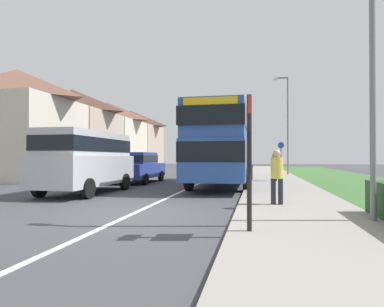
{
  "coord_description": "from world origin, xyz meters",
  "views": [
    {
      "loc": [
        3.14,
        -7.78,
        1.46
      ],
      "look_at": [
        0.58,
        4.83,
        1.6
      ],
      "focal_mm": 30.15,
      "sensor_mm": 36.0,
      "label": 1
    }
  ],
  "objects_px": {
    "parked_van_silver": "(87,157)",
    "pedestrian_walking_away": "(274,166)",
    "bus_stop_sign": "(249,153)",
    "parked_car_blue": "(138,166)",
    "pedestrian_at_stop": "(277,174)",
    "street_lamp_near": "(367,35)",
    "street_lamp_mid": "(286,119)",
    "cycle_route_sign": "(281,157)",
    "double_decker_bus": "(224,144)"
  },
  "relations": [
    {
      "from": "pedestrian_walking_away",
      "to": "pedestrian_at_stop",
      "type": "bearing_deg",
      "value": -92.32
    },
    {
      "from": "pedestrian_at_stop",
      "to": "pedestrian_walking_away",
      "type": "bearing_deg",
      "value": 87.68
    },
    {
      "from": "pedestrian_at_stop",
      "to": "street_lamp_mid",
      "type": "distance_m",
      "value": 16.69
    },
    {
      "from": "parked_car_blue",
      "to": "bus_stop_sign",
      "type": "relative_size",
      "value": 1.74
    },
    {
      "from": "pedestrian_at_stop",
      "to": "street_lamp_mid",
      "type": "height_order",
      "value": "street_lamp_mid"
    },
    {
      "from": "double_decker_bus",
      "to": "parked_van_silver",
      "type": "height_order",
      "value": "double_decker_bus"
    },
    {
      "from": "parked_van_silver",
      "to": "street_lamp_mid",
      "type": "height_order",
      "value": "street_lamp_mid"
    },
    {
      "from": "double_decker_bus",
      "to": "pedestrian_walking_away",
      "type": "relative_size",
      "value": 6.01
    },
    {
      "from": "cycle_route_sign",
      "to": "street_lamp_mid",
      "type": "height_order",
      "value": "street_lamp_mid"
    },
    {
      "from": "pedestrian_at_stop",
      "to": "cycle_route_sign",
      "type": "bearing_deg",
      "value": 85.55
    },
    {
      "from": "pedestrian_walking_away",
      "to": "parked_car_blue",
      "type": "bearing_deg",
      "value": -170.71
    },
    {
      "from": "parked_car_blue",
      "to": "pedestrian_walking_away",
      "type": "bearing_deg",
      "value": 9.29
    },
    {
      "from": "parked_van_silver",
      "to": "bus_stop_sign",
      "type": "height_order",
      "value": "bus_stop_sign"
    },
    {
      "from": "pedestrian_at_stop",
      "to": "pedestrian_walking_away",
      "type": "relative_size",
      "value": 1.0
    },
    {
      "from": "street_lamp_near",
      "to": "street_lamp_mid",
      "type": "xyz_separation_m",
      "value": [
        -0.09,
        18.25,
        0.3
      ]
    },
    {
      "from": "double_decker_bus",
      "to": "bus_stop_sign",
      "type": "height_order",
      "value": "double_decker_bus"
    },
    {
      "from": "street_lamp_near",
      "to": "street_lamp_mid",
      "type": "height_order",
      "value": "street_lamp_mid"
    },
    {
      "from": "parked_van_silver",
      "to": "parked_car_blue",
      "type": "relative_size",
      "value": 1.14
    },
    {
      "from": "street_lamp_near",
      "to": "street_lamp_mid",
      "type": "bearing_deg",
      "value": 90.29
    },
    {
      "from": "parked_van_silver",
      "to": "cycle_route_sign",
      "type": "xyz_separation_m",
      "value": [
        8.41,
        11.95,
        -0.02
      ]
    },
    {
      "from": "pedestrian_at_stop",
      "to": "street_lamp_near",
      "type": "relative_size",
      "value": 0.24
    },
    {
      "from": "pedestrian_walking_away",
      "to": "street_lamp_mid",
      "type": "bearing_deg",
      "value": 79.73
    },
    {
      "from": "double_decker_bus",
      "to": "parked_car_blue",
      "type": "distance_m",
      "value": 5.16
    },
    {
      "from": "pedestrian_walking_away",
      "to": "bus_stop_sign",
      "type": "bearing_deg",
      "value": -94.79
    },
    {
      "from": "pedestrian_walking_away",
      "to": "street_lamp_near",
      "type": "height_order",
      "value": "street_lamp_near"
    },
    {
      "from": "parked_car_blue",
      "to": "pedestrian_at_stop",
      "type": "height_order",
      "value": "parked_car_blue"
    },
    {
      "from": "parked_car_blue",
      "to": "cycle_route_sign",
      "type": "xyz_separation_m",
      "value": [
        8.3,
        6.49,
        0.49
      ]
    },
    {
      "from": "cycle_route_sign",
      "to": "street_lamp_mid",
      "type": "bearing_deg",
      "value": 73.86
    },
    {
      "from": "cycle_route_sign",
      "to": "pedestrian_at_stop",
      "type": "bearing_deg",
      "value": -94.45
    },
    {
      "from": "cycle_route_sign",
      "to": "street_lamp_mid",
      "type": "distance_m",
      "value": 3.52
    },
    {
      "from": "double_decker_bus",
      "to": "parked_car_blue",
      "type": "relative_size",
      "value": 2.22
    },
    {
      "from": "cycle_route_sign",
      "to": "bus_stop_sign",
      "type": "bearing_deg",
      "value": -95.77
    },
    {
      "from": "street_lamp_near",
      "to": "parked_car_blue",
      "type": "bearing_deg",
      "value": 132.09
    },
    {
      "from": "street_lamp_mid",
      "to": "street_lamp_near",
      "type": "bearing_deg",
      "value": -89.71
    },
    {
      "from": "parked_van_silver",
      "to": "pedestrian_at_stop",
      "type": "distance_m",
      "value": 7.7
    },
    {
      "from": "pedestrian_at_stop",
      "to": "bus_stop_sign",
      "type": "bearing_deg",
      "value": -101.18
    },
    {
      "from": "pedestrian_walking_away",
      "to": "street_lamp_near",
      "type": "xyz_separation_m",
      "value": [
        1.38,
        -11.13,
        3.09
      ]
    },
    {
      "from": "cycle_route_sign",
      "to": "street_lamp_mid",
      "type": "relative_size",
      "value": 0.33
    },
    {
      "from": "parked_car_blue",
      "to": "pedestrian_at_stop",
      "type": "relative_size",
      "value": 2.71
    },
    {
      "from": "double_decker_bus",
      "to": "street_lamp_near",
      "type": "distance_m",
      "value": 10.12
    },
    {
      "from": "double_decker_bus",
      "to": "bus_stop_sign",
      "type": "distance_m",
      "value": 10.72
    },
    {
      "from": "double_decker_bus",
      "to": "parked_car_blue",
      "type": "xyz_separation_m",
      "value": [
        -4.95,
        0.79,
        -1.2
      ]
    },
    {
      "from": "parked_van_silver",
      "to": "pedestrian_walking_away",
      "type": "distance_m",
      "value": 10.19
    },
    {
      "from": "double_decker_bus",
      "to": "cycle_route_sign",
      "type": "xyz_separation_m",
      "value": [
        3.35,
        7.28,
        -0.71
      ]
    },
    {
      "from": "double_decker_bus",
      "to": "street_lamp_near",
      "type": "height_order",
      "value": "street_lamp_near"
    },
    {
      "from": "pedestrian_at_stop",
      "to": "bus_stop_sign",
      "type": "distance_m",
      "value": 3.59
    },
    {
      "from": "bus_stop_sign",
      "to": "street_lamp_near",
      "type": "height_order",
      "value": "street_lamp_near"
    },
    {
      "from": "parked_van_silver",
      "to": "street_lamp_near",
      "type": "height_order",
      "value": "street_lamp_near"
    },
    {
      "from": "parked_van_silver",
      "to": "bus_stop_sign",
      "type": "distance_m",
      "value": 8.86
    },
    {
      "from": "pedestrian_at_stop",
      "to": "street_lamp_mid",
      "type": "xyz_separation_m",
      "value": [
        1.66,
        16.26,
        3.39
      ]
    }
  ]
}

